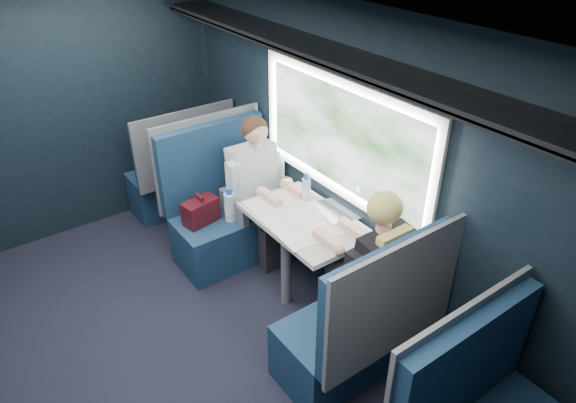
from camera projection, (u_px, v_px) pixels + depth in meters
ground at (189, 349)px, 3.78m from camera, size 2.80×4.20×0.01m
room_shell at (167, 170)px, 3.02m from camera, size 3.00×4.40×2.40m
table at (302, 228)px, 3.95m from camera, size 0.62×1.00×0.74m
seat_bay_near at (226, 213)px, 4.59m from camera, size 1.04×0.62×1.26m
seat_bay_far at (359, 329)px, 3.38m from camera, size 1.04×0.62×1.26m
seat_row_front at (181, 174)px, 5.24m from camera, size 1.04×0.51×1.16m
man at (260, 183)px, 4.44m from camera, size 0.53×0.56×1.32m
woman at (373, 265)px, 3.46m from camera, size 0.53×0.56×1.32m
papers at (297, 215)px, 3.96m from camera, size 0.60×0.83×0.01m
laptop at (343, 201)px, 4.01m from camera, size 0.34×0.40×0.26m
bottle_small at (306, 189)px, 4.10m from camera, size 0.07×0.07×0.24m
cup at (288, 185)px, 4.29m from camera, size 0.07×0.07×0.09m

